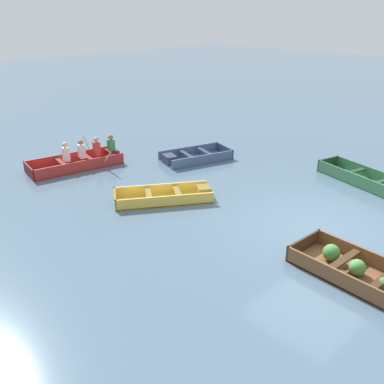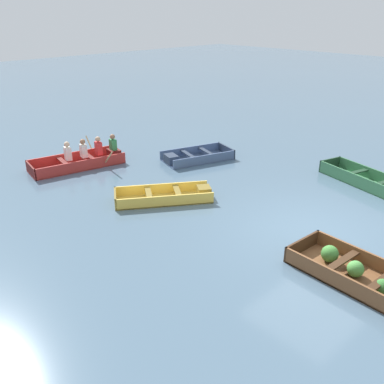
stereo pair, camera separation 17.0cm
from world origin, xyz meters
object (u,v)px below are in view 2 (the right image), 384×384
(dinghy_wooden_brown_foreground, at_px, (363,276))
(skiff_yellow_far_moored, at_px, (168,196))
(skiff_green_near_moored, at_px, (373,183))
(rowboat_red_with_crew, at_px, (84,159))
(skiff_slate_blue_mid_moored, at_px, (194,157))

(dinghy_wooden_brown_foreground, relative_size, skiff_yellow_far_moored, 1.06)
(skiff_green_near_moored, xyz_separation_m, skiff_yellow_far_moored, (-5.02, 3.60, -0.03))
(skiff_yellow_far_moored, xyz_separation_m, rowboat_red_with_crew, (-0.20, 4.12, 0.13))
(skiff_green_near_moored, distance_m, rowboat_red_with_crew, 9.31)
(skiff_yellow_far_moored, bearing_deg, skiff_green_near_moored, -35.65)
(skiff_green_near_moored, distance_m, skiff_yellow_far_moored, 6.18)
(skiff_green_near_moored, height_order, rowboat_red_with_crew, rowboat_red_with_crew)
(skiff_slate_blue_mid_moored, relative_size, rowboat_red_with_crew, 0.82)
(skiff_slate_blue_mid_moored, distance_m, skiff_yellow_far_moored, 3.47)
(dinghy_wooden_brown_foreground, bearing_deg, skiff_green_near_moored, 22.69)
(skiff_slate_blue_mid_moored, xyz_separation_m, rowboat_red_with_crew, (-3.10, 2.21, 0.13))
(skiff_green_near_moored, bearing_deg, rowboat_red_with_crew, 124.05)
(skiff_green_near_moored, relative_size, skiff_slate_blue_mid_moored, 1.28)
(dinghy_wooden_brown_foreground, xyz_separation_m, skiff_yellow_far_moored, (-0.20, 5.62, -0.03))
(skiff_yellow_far_moored, height_order, rowboat_red_with_crew, rowboat_red_with_crew)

